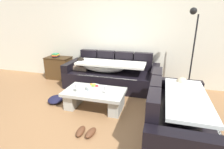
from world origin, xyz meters
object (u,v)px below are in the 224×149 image
Objects in this scene: wine_glass_near_right at (106,89)px; open_magazine at (103,92)px; pair_of_shoes at (86,132)px; couch_near_window at (177,115)px; book_stack_on_cabinet at (56,55)px; couch_along_wall at (110,75)px; side_cabinet at (59,68)px; fruit_bowl at (93,87)px; crumpled_garment at (56,99)px; floor_lamp at (191,48)px; wine_glass_near_left at (77,87)px; coffee_table at (95,97)px.

wine_glass_near_right reaches higher than open_magazine.
couch_near_window is at bearing 16.73° from pair_of_shoes.
couch_near_window is 9.35× the size of book_stack_on_cabinet.
couch_along_wall is 14.27× the size of wine_glass_near_right.
open_magazine is at bearing -80.64° from couch_along_wall.
book_stack_on_cabinet is (-0.07, -0.00, 0.37)m from side_cabinet.
fruit_bowl is 0.70× the size of crumpled_garment.
side_cabinet reaches higher than open_magazine.
crumpled_garment is (-1.08, 0.85, 0.01)m from pair_of_shoes.
fruit_bowl is 0.89× the size of pair_of_shoes.
book_stack_on_cabinet is at bearing 130.26° from pair_of_shoes.
fruit_bowl is 1.00× the size of open_magazine.
couch_near_window is 3.76m from book_stack_on_cabinet.
couch_along_wall is at bearing 102.77° from wine_glass_near_right.
open_magazine is at bearing -37.99° from side_cabinet.
open_magazine is 0.14× the size of floor_lamp.
wine_glass_near_right is at bearing -51.34° from open_magazine.
crumpled_garment is at bearing -175.66° from fruit_bowl.
side_cabinet is at bearing 118.25° from crumpled_garment.
pair_of_shoes is at bearing -84.78° from couch_along_wall.
fruit_bowl is 1.69× the size of wine_glass_near_left.
side_cabinet is (-1.36, 1.55, -0.17)m from wine_glass_near_left.
wine_glass_near_left is at bearing 124.14° from pair_of_shoes.
couch_along_wall is 1.77m from book_stack_on_cabinet.
couch_near_window is at bearing -8.65° from wine_glass_near_left.
floor_lamp is at bearing -10.46° from couch_near_window.
fruit_bowl is 2.15m from book_stack_on_cabinet.
couch_along_wall is 11.63× the size of book_stack_on_cabinet.
couch_along_wall is at bearing 77.93° from wine_glass_near_left.
floor_lamp is (0.29, 1.57, 0.78)m from couch_near_window.
side_cabinet is 0.37× the size of floor_lamp.
couch_along_wall is 3.29× the size of side_cabinet.
coffee_table is at bearing -54.48° from fruit_bowl.
couch_near_window is 6.80× the size of fruit_bowl.
coffee_table is 2.27m from book_stack_on_cabinet.
pair_of_shoes is (0.22, -0.92, -0.38)m from fruit_bowl.
coffee_table is 5.89× the size of book_stack_on_cabinet.
side_cabinet is at bearing 2.23° from book_stack_on_cabinet.
couch_near_window reaches higher than wine_glass_near_left.
fruit_bowl reaches higher than open_magazine.
pair_of_shoes is (0.47, -0.69, -0.45)m from wine_glass_near_left.
coffee_table is 1.67× the size of side_cabinet.
coffee_table is 3.00× the size of crumpled_garment.
couch_near_window is at bearing -17.67° from fruit_bowl.
wine_glass_near_left is at bearing -137.40° from fruit_bowl.
wine_glass_near_left is at bearing 178.00° from open_magazine.
fruit_bowl is 0.39× the size of side_cabinet.
fruit_bowl is at bearing 72.33° from couch_near_window.
book_stack_on_cabinet reaches higher than pair_of_shoes.
couch_along_wall is 2.05m from pair_of_shoes.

